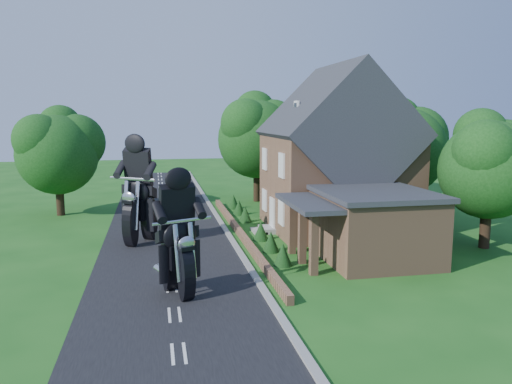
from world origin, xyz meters
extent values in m
plane|color=#1A5217|center=(0.00, 0.00, 0.00)|extent=(120.00, 120.00, 0.00)
cube|color=black|center=(0.00, 0.00, 0.01)|extent=(7.00, 80.00, 0.02)
cube|color=gray|center=(3.65, 0.00, 0.06)|extent=(0.30, 80.00, 0.12)
cube|color=#96694C|center=(4.30, 5.00, 0.20)|extent=(0.30, 22.00, 0.40)
cube|color=#96694C|center=(10.50, 6.00, 3.00)|extent=(8.00, 8.00, 6.00)
cube|color=#282A30|center=(10.50, 6.00, 6.00)|extent=(8.48, 8.64, 8.48)
cube|color=#96694C|center=(12.50, 6.00, 9.20)|extent=(0.60, 0.90, 1.60)
cube|color=white|center=(7.90, 6.00, 7.50)|extent=(0.12, 0.80, 0.90)
cube|color=black|center=(7.84, 6.00, 7.50)|extent=(0.04, 0.55, 0.65)
cube|color=white|center=(6.44, 6.00, 1.05)|extent=(0.10, 1.10, 2.10)
cube|color=gray|center=(6.10, 6.00, 0.15)|extent=(0.80, 1.60, 0.30)
cube|color=gray|center=(5.60, 6.00, 0.07)|extent=(0.80, 1.60, 0.15)
cube|color=white|center=(6.44, 3.80, 1.60)|extent=(0.10, 1.10, 1.40)
cube|color=black|center=(6.42, 3.80, 1.60)|extent=(0.04, 0.92, 1.22)
cube|color=white|center=(6.44, 8.20, 1.60)|extent=(0.10, 1.10, 1.40)
cube|color=black|center=(6.42, 8.20, 1.60)|extent=(0.04, 0.92, 1.22)
cube|color=white|center=(6.44, 3.80, 4.30)|extent=(0.10, 1.10, 1.40)
cube|color=black|center=(6.42, 3.80, 4.30)|extent=(0.04, 0.92, 1.22)
cube|color=white|center=(6.44, 8.20, 4.30)|extent=(0.10, 1.10, 1.40)
cube|color=black|center=(6.42, 8.20, 4.30)|extent=(0.04, 0.92, 1.22)
cube|color=#96694C|center=(10.00, -0.80, 1.60)|extent=(5.00, 5.60, 3.20)
cube|color=#282A30|center=(10.00, -0.80, 3.32)|extent=(5.30, 5.94, 0.24)
cube|color=#282A30|center=(6.90, -0.80, 2.95)|extent=(2.60, 5.32, 0.22)
cube|color=#96694C|center=(6.30, -2.60, 1.40)|extent=(0.35, 0.35, 2.80)
cube|color=#96694C|center=(6.30, -0.80, 1.40)|extent=(0.35, 0.35, 2.80)
cube|color=#96694C|center=(6.30, 1.00, 1.40)|extent=(0.35, 0.35, 2.80)
cylinder|color=black|center=(17.00, 0.00, 1.40)|extent=(0.56, 0.56, 2.80)
sphere|color=#123E11|center=(17.00, 0.00, 4.23)|extent=(5.20, 5.20, 5.20)
sphere|color=#123E11|center=(18.17, 0.52, 5.01)|extent=(3.74, 3.74, 3.74)
sphere|color=#123E11|center=(16.09, -0.78, 5.27)|extent=(3.22, 3.22, 3.22)
sphere|color=#123E11|center=(17.10, 1.04, 6.05)|extent=(2.86, 2.86, 2.86)
cylinder|color=black|center=(16.50, 8.50, 1.50)|extent=(0.56, 0.56, 3.00)
sphere|color=#123E11|center=(16.50, 8.50, 4.65)|extent=(6.00, 6.00, 6.00)
sphere|color=#123E11|center=(17.85, 9.10, 5.55)|extent=(4.32, 4.32, 4.32)
sphere|color=#123E11|center=(15.45, 7.60, 5.85)|extent=(3.72, 3.72, 3.72)
sphere|color=#123E11|center=(16.60, 9.70, 6.75)|extent=(3.30, 3.30, 3.30)
cylinder|color=black|center=(14.00, 16.00, 1.80)|extent=(0.56, 0.56, 3.60)
sphere|color=#123E11|center=(14.00, 16.00, 5.58)|extent=(7.20, 7.20, 7.20)
sphere|color=#123E11|center=(15.62, 16.72, 6.66)|extent=(5.18, 5.18, 5.18)
sphere|color=#123E11|center=(12.74, 14.92, 7.02)|extent=(4.46, 4.46, 4.46)
sphere|color=#123E11|center=(14.10, 17.44, 8.10)|extent=(3.96, 3.96, 3.96)
cylinder|color=black|center=(8.00, 17.00, 1.70)|extent=(0.56, 0.56, 3.40)
sphere|color=#123E11|center=(8.00, 17.00, 5.16)|extent=(6.40, 6.40, 6.40)
sphere|color=#123E11|center=(9.44, 17.64, 6.12)|extent=(4.61, 4.61, 4.61)
sphere|color=#123E11|center=(6.88, 16.04, 6.44)|extent=(3.97, 3.97, 3.97)
sphere|color=#123E11|center=(8.10, 18.28, 7.40)|extent=(3.52, 3.52, 3.52)
cylinder|color=black|center=(-7.00, 14.00, 1.40)|extent=(0.56, 0.56, 2.80)
sphere|color=#123E11|center=(-7.00, 14.00, 4.34)|extent=(5.60, 5.60, 5.60)
sphere|color=#123E11|center=(-5.74, 14.56, 5.18)|extent=(4.03, 4.03, 4.03)
sphere|color=#123E11|center=(-7.98, 13.16, 5.46)|extent=(3.47, 3.47, 3.47)
sphere|color=#123E11|center=(-6.90, 15.12, 6.30)|extent=(3.08, 3.08, 3.08)
cone|color=black|center=(5.30, -1.00, 0.55)|extent=(0.90, 0.90, 1.10)
cone|color=black|center=(5.30, 1.50, 0.55)|extent=(0.90, 0.90, 1.10)
cone|color=black|center=(5.30, 4.00, 0.55)|extent=(0.90, 0.90, 1.10)
cone|color=black|center=(5.30, 9.00, 0.55)|extent=(0.90, 0.90, 1.10)
cone|color=black|center=(5.30, 11.50, 0.55)|extent=(0.90, 0.90, 1.10)
cone|color=black|center=(5.30, 14.00, 0.55)|extent=(0.90, 0.90, 1.10)
camera|label=1|loc=(-0.53, -23.19, 7.06)|focal=35.00mm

